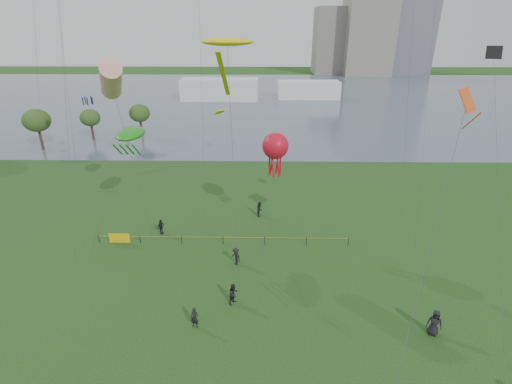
{
  "coord_description": "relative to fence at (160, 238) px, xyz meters",
  "views": [
    {
      "loc": [
        0.45,
        -14.96,
        18.99
      ],
      "look_at": [
        0.0,
        10.0,
        8.0
      ],
      "focal_mm": 26.0,
      "sensor_mm": 36.0,
      "label": 1
    }
  ],
  "objects": [
    {
      "name": "lake",
      "position": [
        9.39,
        84.35,
        -0.53
      ],
      "size": [
        400.0,
        120.0,
        0.08
      ],
      "primitive_type": "cube",
      "color": "slate",
      "rests_on": "ground_plane"
    },
    {
      "name": "building_mid",
      "position": [
        55.39,
        146.35,
        18.45
      ],
      "size": [
        20.0,
        20.0,
        38.0
      ],
      "primitive_type": "cube",
      "color": "gray",
      "rests_on": "ground_plane"
    },
    {
      "name": "building_low",
      "position": [
        41.39,
        152.35,
        13.45
      ],
      "size": [
        16.0,
        18.0,
        28.0
      ],
      "primitive_type": "cube",
      "color": "slate",
      "rests_on": "ground_plane"
    },
    {
      "name": "pavilion_left",
      "position": [
        -2.61,
        79.35,
        2.45
      ],
      "size": [
        22.0,
        8.0,
        6.0
      ],
      "primitive_type": "cube",
      "color": "white",
      "rests_on": "ground_plane"
    },
    {
      "name": "pavilion_right",
      "position": [
        23.39,
        82.35,
        1.95
      ],
      "size": [
        18.0,
        7.0,
        5.0
      ],
      "primitive_type": "cube",
      "color": "white",
      "rests_on": "ground_plane"
    },
    {
      "name": "trees",
      "position": [
        -29.5,
        30.58,
        4.8
      ],
      "size": [
        29.57,
        17.54,
        8.57
      ],
      "color": "#3B231B",
      "rests_on": "ground_plane"
    },
    {
      "name": "fence",
      "position": [
        0.0,
        0.0,
        0.0
      ],
      "size": [
        24.07,
        0.07,
        1.05
      ],
      "color": "black",
      "rests_on": "ground_plane"
    },
    {
      "name": "spectator_a",
      "position": [
        7.77,
        -8.37,
        0.29
      ],
      "size": [
        1.01,
        1.04,
        1.7
      ],
      "primitive_type": "imported",
      "rotation": [
        0.0,
        0.0,
        0.91
      ],
      "color": "black",
      "rests_on": "ground_plane"
    },
    {
      "name": "spectator_b",
      "position": [
        7.6,
        -3.32,
        0.26
      ],
      "size": [
        1.15,
        1.18,
        1.62
      ],
      "primitive_type": "imported",
      "rotation": [
        0.0,
        0.0,
        -0.83
      ],
      "color": "black",
      "rests_on": "ground_plane"
    },
    {
      "name": "spectator_c",
      "position": [
        -0.3,
        1.85,
        0.23
      ],
      "size": [
        0.79,
        0.99,
        1.58
      ],
      "primitive_type": "imported",
      "rotation": [
        0.0,
        0.0,
        1.06
      ],
      "color": "black",
      "rests_on": "ground_plane"
    },
    {
      "name": "spectator_d",
      "position": [
        21.47,
        -11.23,
        0.42
      ],
      "size": [
        1.11,
        0.91,
        1.94
      ],
      "primitive_type": "imported",
      "rotation": [
        0.0,
        0.0,
        -0.36
      ],
      "color": "black",
      "rests_on": "ground_plane"
    },
    {
      "name": "spectator_f",
      "position": [
        5.26,
        -10.86,
        0.23
      ],
      "size": [
        0.63,
        0.47,
        1.56
      ],
      "primitive_type": "imported",
      "rotation": [
        0.0,
        0.0,
        -0.18
      ],
      "color": "black",
      "rests_on": "ground_plane"
    },
    {
      "name": "spectator_g",
      "position": [
        9.6,
        5.98,
        0.26
      ],
      "size": [
        0.73,
        0.88,
        1.64
      ],
      "primitive_type": "imported",
      "rotation": [
        0.0,
        0.0,
        1.42
      ],
      "color": "black",
      "rests_on": "ground_plane"
    },
    {
      "name": "kite_stingray",
      "position": [
        6.71,
        4.14,
        17.33
      ],
      "size": [
        4.62,
        9.92,
        18.35
      ],
      "rotation": [
        0.0,
        0.0,
        -0.23
      ],
      "color": "#3F3F42"
    },
    {
      "name": "kite_windsock",
      "position": [
        -3.35,
        2.48,
        14.41
      ],
      "size": [
        4.43,
        5.15,
        16.9
      ],
      "rotation": [
        0.0,
        0.0,
        -0.21
      ],
      "color": "#3F3F42"
    },
    {
      "name": "kite_creature",
      "position": [
        -2.2,
        2.26,
        9.67
      ],
      "size": [
        4.81,
        7.26,
        10.68
      ],
      "rotation": [
        0.0,
        0.0,
        -0.33
      ],
      "color": "#3F3F42"
    },
    {
      "name": "kite_octopus",
      "position": [
        11.01,
        1.77,
        8.7
      ],
      "size": [
        2.4,
        5.01,
        10.51
      ],
      "rotation": [
        0.0,
        0.0,
        -0.17
      ],
      "color": "#3F3F42"
    },
    {
      "name": "kite_delta",
      "position": [
        21.5,
        -9.07,
        13.91
      ],
      "size": [
        7.36,
        12.03,
        15.87
      ],
      "rotation": [
        0.0,
        0.0,
        0.12
      ],
      "color": "#3F3F42"
    }
  ]
}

